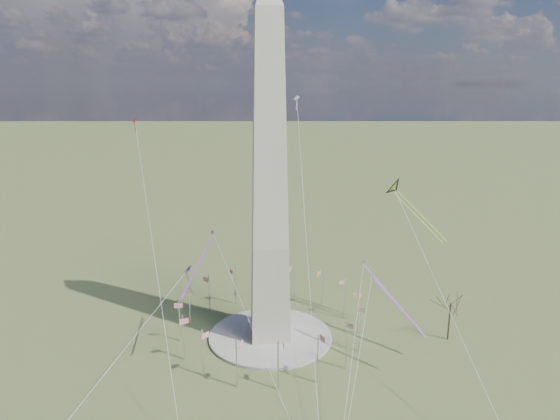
{
  "coord_description": "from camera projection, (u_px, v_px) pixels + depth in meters",
  "views": [
    {
      "loc": [
        -9.32,
        -132.59,
        72.2
      ],
      "look_at": [
        2.85,
        0.0,
        38.54
      ],
      "focal_mm": 32.0,
      "sensor_mm": 36.0,
      "label": 1
    }
  ],
  "objects": [
    {
      "name": "ground",
      "position": [
        270.0,
        337.0,
        146.53
      ],
      "size": [
        2000.0,
        2000.0,
        0.0
      ],
      "primitive_type": "plane",
      "color": "#525C2E",
      "rests_on": "ground"
    },
    {
      "name": "kite_diamond_purple",
      "position": [
        188.0,
        272.0,
        140.77
      ],
      "size": [
        1.93,
        3.05,
        9.49
      ],
      "rotation": [
        0.0,
        0.0,
        2.65
      ],
      "color": "#4D1C80",
      "rests_on": "ground"
    },
    {
      "name": "kite_delta_black",
      "position": [
        397.0,
        191.0,
        147.6
      ],
      "size": [
        15.9,
        18.1,
        16.22
      ],
      "rotation": [
        0.0,
        0.0,
        3.82
      ],
      "color": "black",
      "rests_on": "ground"
    },
    {
      "name": "kite_small_white",
      "position": [
        297.0,
        99.0,
        174.51
      ],
      "size": [
        1.97,
        1.71,
        5.07
      ],
      "rotation": [
        0.0,
        0.0,
        3.22
      ],
      "color": "white",
      "rests_on": "ground"
    },
    {
      "name": "kite_small_red",
      "position": [
        135.0,
        122.0,
        158.16
      ],
      "size": [
        1.61,
        1.51,
        4.49
      ],
      "rotation": [
        0.0,
        0.0,
        3.12
      ],
      "color": "red",
      "rests_on": "ground"
    },
    {
      "name": "washington_monument",
      "position": [
        270.0,
        177.0,
        134.78
      ],
      "size": [
        15.56,
        15.56,
        100.0
      ],
      "color": "#B0AC94",
      "rests_on": "plaza"
    },
    {
      "name": "kite_streamer_mid",
      "position": [
        202.0,
        256.0,
        132.05
      ],
      "size": [
        8.92,
        17.71,
        13.0
      ],
      "rotation": [
        0.0,
        0.0,
        2.71
      ],
      "color": "#F12642",
      "rests_on": "ground"
    },
    {
      "name": "flagpole_ring",
      "position": [
        270.0,
        314.0,
        144.75
      ],
      "size": [
        54.4,
        54.4,
        13.0
      ],
      "color": "white",
      "rests_on": "ground"
    },
    {
      "name": "plaza",
      "position": [
        270.0,
        336.0,
        146.44
      ],
      "size": [
        36.0,
        36.0,
        0.8
      ],
      "primitive_type": "cylinder",
      "color": "#B6AEA6",
      "rests_on": "ground"
    },
    {
      "name": "kite_streamer_left",
      "position": [
        384.0,
        287.0,
        129.87
      ],
      "size": [
        12.57,
        17.87,
        14.21
      ],
      "rotation": [
        0.0,
        0.0,
        3.73
      ],
      "color": "#F12642",
      "rests_on": "ground"
    },
    {
      "name": "tree_near",
      "position": [
        451.0,
        301.0,
        142.36
      ],
      "size": [
        9.77,
        9.77,
        17.1
      ],
      "color": "#403027",
      "rests_on": "ground"
    },
    {
      "name": "kite_streamer_right",
      "position": [
        391.0,
        297.0,
        140.1
      ],
      "size": [
        12.18,
        16.39,
        13.26
      ],
      "rotation": [
        0.0,
        0.0,
        3.76
      ],
      "color": "#F12642",
      "rests_on": "ground"
    }
  ]
}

